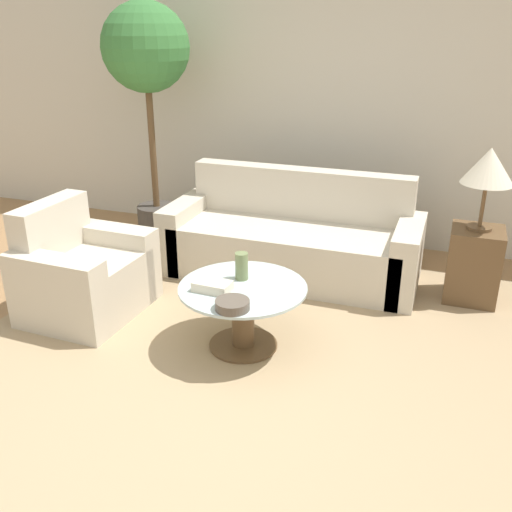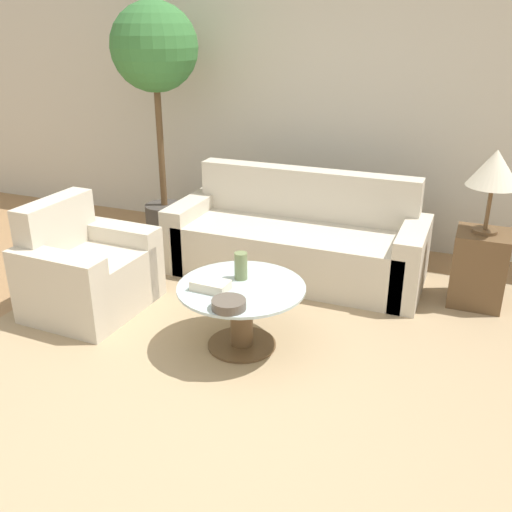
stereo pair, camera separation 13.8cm
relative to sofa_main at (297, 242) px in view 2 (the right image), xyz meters
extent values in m
plane|color=#9E754C|center=(0.01, -1.94, -0.28)|extent=(14.00, 14.00, 0.00)
cube|color=beige|center=(0.01, 0.95, 1.02)|extent=(10.00, 0.06, 2.60)
cube|color=tan|center=(0.04, -1.27, -0.28)|extent=(3.57, 3.38, 0.01)
cube|color=beige|center=(0.00, -0.08, -0.06)|extent=(1.89, 0.78, 0.43)
cube|color=beige|center=(0.00, 0.22, 0.14)|extent=(1.89, 0.18, 0.85)
cube|color=beige|center=(-0.95, -0.08, 0.00)|extent=(0.20, 0.78, 0.56)
cube|color=beige|center=(0.95, -0.08, 0.00)|extent=(0.20, 0.78, 0.56)
cube|color=beige|center=(-1.20, -1.19, -0.06)|extent=(0.74, 0.68, 0.43)
cube|color=beige|center=(-1.47, -1.18, 0.13)|extent=(0.20, 0.66, 0.81)
cube|color=beige|center=(-1.21, -1.52, 0.00)|extent=(0.73, 0.22, 0.56)
cube|color=beige|center=(-1.19, -0.86, 0.00)|extent=(0.73, 0.22, 0.56)
cylinder|color=brown|center=(0.04, -1.27, -0.27)|extent=(0.45, 0.45, 0.02)
cylinder|color=brown|center=(0.04, -1.27, -0.07)|extent=(0.15, 0.15, 0.42)
cylinder|color=#B2C6C6|center=(0.04, -1.27, 0.15)|extent=(0.82, 0.82, 0.02)
cube|color=brown|center=(1.43, -0.02, 0.00)|extent=(0.38, 0.38, 0.57)
cylinder|color=brown|center=(1.43, -0.02, 0.30)|extent=(0.18, 0.18, 0.02)
cylinder|color=brown|center=(1.43, -0.02, 0.48)|extent=(0.03, 0.03, 0.32)
cone|color=beige|center=(1.43, -0.02, 0.77)|extent=(0.37, 0.37, 0.26)
cylinder|color=#3D3833|center=(-1.44, 0.28, -0.11)|extent=(0.38, 0.38, 0.35)
cylinder|color=brown|center=(-1.44, 0.28, 0.68)|extent=(0.06, 0.06, 1.22)
sphere|color=#387538|center=(-1.44, 0.28, 1.50)|extent=(0.77, 0.77, 0.77)
cylinder|color=#6B7A4C|center=(-0.01, -1.17, 0.25)|extent=(0.08, 0.08, 0.18)
cylinder|color=brown|center=(0.09, -1.57, 0.19)|extent=(0.20, 0.20, 0.06)
cube|color=beige|center=(-0.12, -1.39, 0.19)|extent=(0.24, 0.15, 0.06)
camera|label=1|loc=(1.22, -4.31, 1.73)|focal=40.00mm
camera|label=2|loc=(1.35, -4.26, 1.73)|focal=40.00mm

